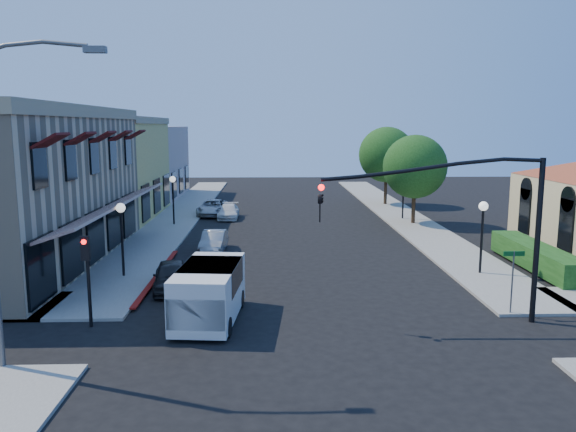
{
  "coord_description": "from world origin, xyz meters",
  "views": [
    {
      "loc": [
        -1.55,
        -17.9,
        7.11
      ],
      "look_at": [
        -0.68,
        10.02,
        2.6
      ],
      "focal_mm": 35.0,
      "sensor_mm": 36.0,
      "label": 1
    }
  ],
  "objects_px": {
    "lamppost_right_near": "(483,219)",
    "parked_car_d": "(213,208)",
    "street_tree_a": "(415,167)",
    "lamppost_left_far": "(173,188)",
    "parked_car_b": "(214,242)",
    "street_name_sign": "(513,272)",
    "lamppost_left_near": "(121,221)",
    "street_tree_b": "(386,155)",
    "lamppost_right_far": "(404,184)",
    "white_van": "(209,290)",
    "secondary_signal": "(87,264)",
    "parked_car_c": "(229,212)",
    "parked_car_a": "(171,276)",
    "cobra_streetlight": "(0,192)",
    "signal_mast_arm": "(480,212)"
  },
  "relations": [
    {
      "from": "lamppost_left_near",
      "to": "lamppost_right_far",
      "type": "distance_m",
      "value": 23.35
    },
    {
      "from": "street_name_sign",
      "to": "lamppost_left_near",
      "type": "relative_size",
      "value": 0.7
    },
    {
      "from": "lamppost_right_far",
      "to": "parked_car_c",
      "type": "bearing_deg",
      "value": 175.7
    },
    {
      "from": "signal_mast_arm",
      "to": "street_name_sign",
      "type": "distance_m",
      "value": 2.98
    },
    {
      "from": "lamppost_left_near",
      "to": "parked_car_b",
      "type": "height_order",
      "value": "lamppost_left_near"
    },
    {
      "from": "street_tree_b",
      "to": "parked_car_b",
      "type": "height_order",
      "value": "street_tree_b"
    },
    {
      "from": "lamppost_left_far",
      "to": "lamppost_right_near",
      "type": "xyz_separation_m",
      "value": [
        17.0,
        -14.0,
        0.0
      ]
    },
    {
      "from": "parked_car_b",
      "to": "lamppost_left_far",
      "type": "bearing_deg",
      "value": 115.4
    },
    {
      "from": "white_van",
      "to": "parked_car_b",
      "type": "relative_size",
      "value": 1.33
    },
    {
      "from": "street_tree_b",
      "to": "lamppost_right_far",
      "type": "height_order",
      "value": "street_tree_b"
    },
    {
      "from": "street_tree_a",
      "to": "parked_car_d",
      "type": "bearing_deg",
      "value": 162.78
    },
    {
      "from": "white_van",
      "to": "parked_car_a",
      "type": "height_order",
      "value": "white_van"
    },
    {
      "from": "street_name_sign",
      "to": "street_tree_b",
      "type": "bearing_deg",
      "value": 87.5
    },
    {
      "from": "street_tree_b",
      "to": "lamppost_left_far",
      "type": "distance_m",
      "value": 20.06
    },
    {
      "from": "lamppost_left_near",
      "to": "parked_car_a",
      "type": "bearing_deg",
      "value": -37.76
    },
    {
      "from": "lamppost_left_near",
      "to": "parked_car_d",
      "type": "height_order",
      "value": "lamppost_left_near"
    },
    {
      "from": "street_tree_a",
      "to": "parked_car_b",
      "type": "relative_size",
      "value": 1.79
    },
    {
      "from": "white_van",
      "to": "parked_car_c",
      "type": "bearing_deg",
      "value": 92.42
    },
    {
      "from": "lamppost_right_near",
      "to": "white_van",
      "type": "height_order",
      "value": "lamppost_right_near"
    },
    {
      "from": "street_tree_b",
      "to": "lamppost_left_far",
      "type": "height_order",
      "value": "street_tree_b"
    },
    {
      "from": "white_van",
      "to": "street_name_sign",
      "type": "bearing_deg",
      "value": 1.26
    },
    {
      "from": "lamppost_right_far",
      "to": "parked_car_a",
      "type": "distance_m",
      "value": 23.16
    },
    {
      "from": "parked_car_d",
      "to": "parked_car_b",
      "type": "bearing_deg",
      "value": -80.33
    },
    {
      "from": "lamppost_left_far",
      "to": "parked_car_d",
      "type": "xyz_separation_m",
      "value": [
        2.3,
        4.65,
        -2.11
      ]
    },
    {
      "from": "lamppost_left_far",
      "to": "lamppost_right_far",
      "type": "relative_size",
      "value": 1.0
    },
    {
      "from": "street_tree_a",
      "to": "white_van",
      "type": "height_order",
      "value": "street_tree_a"
    },
    {
      "from": "lamppost_right_near",
      "to": "parked_car_d",
      "type": "bearing_deg",
      "value": 128.25
    },
    {
      "from": "cobra_streetlight",
      "to": "parked_car_c",
      "type": "height_order",
      "value": "cobra_streetlight"
    },
    {
      "from": "street_tree_a",
      "to": "street_name_sign",
      "type": "height_order",
      "value": "street_tree_a"
    },
    {
      "from": "lamppost_right_near",
      "to": "parked_car_b",
      "type": "height_order",
      "value": "lamppost_right_near"
    },
    {
      "from": "lamppost_right_far",
      "to": "parked_car_d",
      "type": "bearing_deg",
      "value": 169.79
    },
    {
      "from": "secondary_signal",
      "to": "lamppost_left_near",
      "type": "distance_m",
      "value": 6.63
    },
    {
      "from": "lamppost_left_near",
      "to": "white_van",
      "type": "height_order",
      "value": "lamppost_left_near"
    },
    {
      "from": "secondary_signal",
      "to": "parked_car_c",
      "type": "relative_size",
      "value": 0.89
    },
    {
      "from": "lamppost_right_near",
      "to": "lamppost_right_far",
      "type": "distance_m",
      "value": 16.0
    },
    {
      "from": "street_tree_a",
      "to": "lamppost_left_near",
      "type": "bearing_deg",
      "value": -141.02
    },
    {
      "from": "parked_car_a",
      "to": "street_tree_a",
      "type": "bearing_deg",
      "value": 39.5
    },
    {
      "from": "lamppost_left_near",
      "to": "parked_car_c",
      "type": "relative_size",
      "value": 0.95
    },
    {
      "from": "parked_car_d",
      "to": "lamppost_left_near",
      "type": "bearing_deg",
      "value": -93.41
    },
    {
      "from": "street_tree_a",
      "to": "parked_car_d",
      "type": "height_order",
      "value": "street_tree_a"
    },
    {
      "from": "lamppost_right_near",
      "to": "parked_car_a",
      "type": "distance_m",
      "value": 14.71
    },
    {
      "from": "secondary_signal",
      "to": "lamppost_right_far",
      "type": "bearing_deg",
      "value": 53.86
    },
    {
      "from": "lamppost_right_near",
      "to": "lamppost_left_near",
      "type": "bearing_deg",
      "value": 180.0
    },
    {
      "from": "parked_car_d",
      "to": "parked_car_c",
      "type": "bearing_deg",
      "value": -46.03
    },
    {
      "from": "street_tree_a",
      "to": "secondary_signal",
      "type": "xyz_separation_m",
      "value": [
        -16.8,
        -20.59,
        -1.88
      ]
    },
    {
      "from": "cobra_streetlight",
      "to": "parked_car_d",
      "type": "xyz_separation_m",
      "value": [
        2.95,
        28.65,
        -4.64
      ]
    },
    {
      "from": "lamppost_right_near",
      "to": "white_van",
      "type": "bearing_deg",
      "value": -153.86
    },
    {
      "from": "street_tree_a",
      "to": "lamppost_left_far",
      "type": "xyz_separation_m",
      "value": [
        -17.3,
        0.0,
        -1.46
      ]
    },
    {
      "from": "lamppost_left_near",
      "to": "parked_car_a",
      "type": "relative_size",
      "value": 0.98
    },
    {
      "from": "secondary_signal",
      "to": "lamppost_right_far",
      "type": "height_order",
      "value": "lamppost_right_far"
    }
  ]
}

